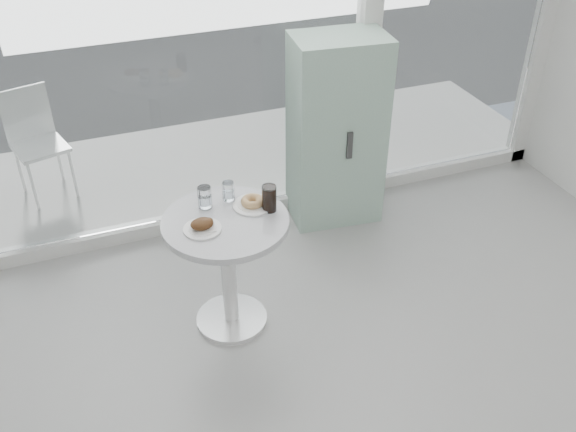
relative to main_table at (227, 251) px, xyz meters
name	(u,v)px	position (x,y,z in m)	size (l,w,h in m)	color
main_table	(227,251)	(0.00, 0.00, 0.00)	(0.72, 0.72, 0.77)	white
patio_deck	(224,161)	(0.50, 1.90, -0.53)	(5.60, 1.60, 0.05)	silver
mint_cabinet	(336,131)	(1.08, 0.88, 0.15)	(0.69, 0.50, 1.40)	#8DB49E
patio_chair	(35,137)	(-0.97, 1.92, -0.02)	(0.45, 0.45, 0.85)	white
plate_fritter	(203,226)	(-0.14, -0.05, 0.25)	(0.21, 0.21, 0.07)	white
plate_donut	(253,203)	(0.19, 0.08, 0.24)	(0.23, 0.23, 0.06)	white
water_tumbler_a	(205,198)	(-0.07, 0.16, 0.28)	(0.08, 0.08, 0.13)	white
water_tumbler_b	(228,192)	(0.08, 0.19, 0.27)	(0.07, 0.07, 0.12)	white
cola_glass	(269,199)	(0.26, 0.00, 0.30)	(0.08, 0.08, 0.16)	white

